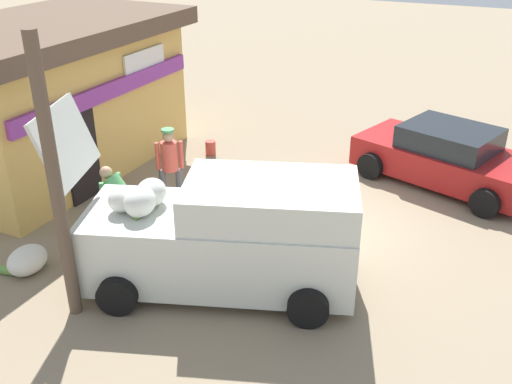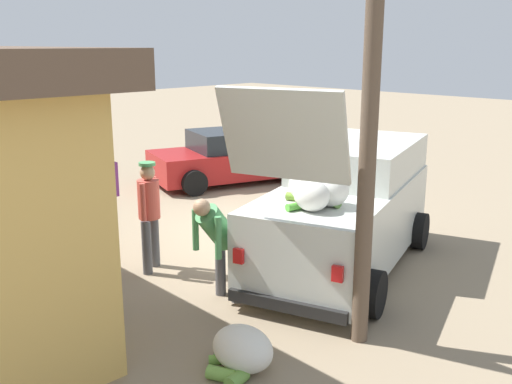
% 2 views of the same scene
% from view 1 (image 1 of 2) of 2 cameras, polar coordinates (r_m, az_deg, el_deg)
% --- Properties ---
extents(ground_plane, '(60.00, 60.00, 0.00)m').
position_cam_1_polar(ground_plane, '(11.88, 4.51, -3.06)').
color(ground_plane, gray).
extents(storefront_bar, '(6.78, 4.31, 3.48)m').
position_cam_1_polar(storefront_bar, '(14.56, -19.27, 8.84)').
color(storefront_bar, '#E0B259').
rests_on(storefront_bar, ground_plane).
extents(delivery_van, '(3.10, 5.04, 3.04)m').
position_cam_1_polar(delivery_van, '(9.55, -2.84, -4.13)').
color(delivery_van, silver).
rests_on(delivery_van, ground_plane).
extents(parked_sedan, '(3.13, 4.40, 1.35)m').
position_cam_1_polar(parked_sedan, '(13.99, 18.05, 3.25)').
color(parked_sedan, maroon).
rests_on(parked_sedan, ground_plane).
extents(vendor_standing, '(0.47, 0.49, 1.75)m').
position_cam_1_polar(vendor_standing, '(12.17, -8.37, 2.80)').
color(vendor_standing, '#4C4C51').
rests_on(vendor_standing, ground_plane).
extents(customer_bending, '(0.57, 0.70, 1.54)m').
position_cam_1_polar(customer_bending, '(11.00, -12.97, -0.76)').
color(customer_bending, '#4C4C51').
rests_on(customer_bending, ground_plane).
extents(unloaded_banana_pile, '(0.76, 0.76, 0.49)m').
position_cam_1_polar(unloaded_banana_pile, '(11.00, -21.40, -6.22)').
color(unloaded_banana_pile, silver).
rests_on(unloaded_banana_pile, ground_plane).
extents(paint_bucket, '(0.26, 0.26, 0.36)m').
position_cam_1_polar(paint_bucket, '(15.06, -4.44, 4.31)').
color(paint_bucket, '#BF3F33').
rests_on(paint_bucket, ground_plane).
extents(utility_pole, '(0.20, 0.20, 4.40)m').
position_cam_1_polar(utility_pole, '(8.80, -18.92, 0.55)').
color(utility_pole, brown).
rests_on(utility_pole, ground_plane).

